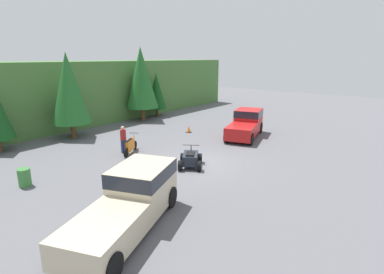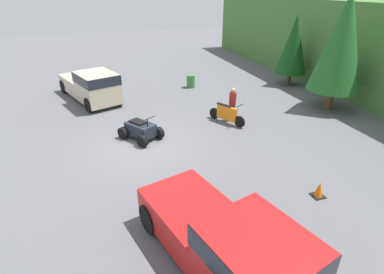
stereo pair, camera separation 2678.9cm
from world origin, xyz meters
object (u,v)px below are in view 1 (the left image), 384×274
(pickup_truck_red, at_px, (246,123))
(steel_barrel, at_px, (24,178))
(rider_person, at_px, (123,139))
(pickup_truck_second, at_px, (131,198))
(traffic_cone, at_px, (189,129))
(dirt_bike, at_px, (130,146))
(quad_atv, at_px, (190,159))

(pickup_truck_red, xyz_separation_m, steel_barrel, (-15.22, 3.80, -0.59))
(pickup_truck_red, height_order, rider_person, pickup_truck_red)
(rider_person, relative_size, steel_barrel, 2.04)
(pickup_truck_second, height_order, traffic_cone, pickup_truck_second)
(traffic_cone, bearing_deg, dirt_bike, -175.72)
(traffic_cone, xyz_separation_m, steel_barrel, (-13.24, -0.43, 0.19))
(pickup_truck_second, relative_size, quad_atv, 2.64)
(steel_barrel, bearing_deg, quad_atv, -33.48)
(pickup_truck_red, bearing_deg, dirt_bike, 140.79)
(pickup_truck_red, bearing_deg, traffic_cone, 99.14)
(pickup_truck_red, height_order, pickup_truck_second, same)
(dirt_bike, distance_m, rider_person, 0.66)
(quad_atv, bearing_deg, pickup_truck_red, -28.17)
(pickup_truck_red, distance_m, pickup_truck_second, 14.56)
(pickup_truck_second, bearing_deg, steel_barrel, 77.26)
(pickup_truck_second, distance_m, quad_atv, 6.45)
(pickup_truck_second, bearing_deg, dirt_bike, 28.88)
(pickup_truck_red, height_order, steel_barrel, pickup_truck_red)
(pickup_truck_second, xyz_separation_m, traffic_cone, (12.30, 7.11, -0.78))
(pickup_truck_second, xyz_separation_m, dirt_bike, (5.61, 6.61, -0.55))
(pickup_truck_red, bearing_deg, rider_person, 139.21)
(pickup_truck_second, height_order, rider_person, pickup_truck_second)
(dirt_bike, bearing_deg, pickup_truck_second, -159.68)
(dirt_bike, relative_size, traffic_cone, 3.65)
(rider_person, xyz_separation_m, steel_barrel, (-6.33, -0.32, -0.53))
(rider_person, distance_m, traffic_cone, 6.95)
(pickup_truck_red, bearing_deg, steel_barrel, 150.05)
(pickup_truck_red, relative_size, traffic_cone, 9.76)
(pickup_truck_red, height_order, dirt_bike, pickup_truck_red)
(dirt_bike, bearing_deg, quad_atv, -113.39)
(traffic_cone, bearing_deg, steel_barrel, -178.16)
(rider_person, xyz_separation_m, traffic_cone, (6.91, 0.11, -0.72))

